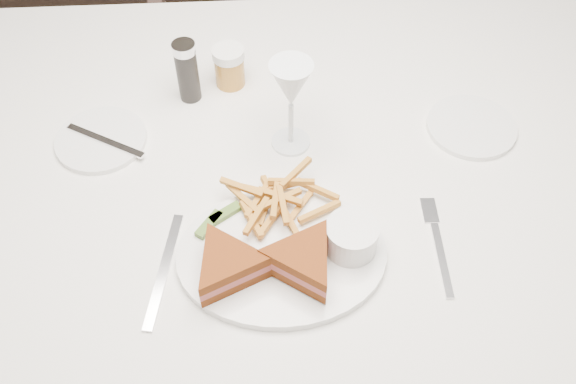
{
  "coord_description": "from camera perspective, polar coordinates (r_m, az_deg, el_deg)",
  "views": [
    {
      "loc": [
        -0.35,
        -0.86,
        1.57
      ],
      "look_at": [
        -0.28,
        -0.23,
        0.8
      ],
      "focal_mm": 40.0,
      "sensor_mm": 36.0,
      "label": 1
    }
  ],
  "objects": [
    {
      "name": "ground",
      "position": [
        1.83,
        8.17,
        -9.51
      ],
      "size": [
        5.0,
        5.0,
        0.0
      ],
      "primitive_type": "plane",
      "color": "black",
      "rests_on": "ground"
    },
    {
      "name": "table",
      "position": [
        1.38,
        -0.23,
        -9.58
      ],
      "size": [
        1.67,
        1.16,
        0.75
      ],
      "primitive_type": "cube",
      "rotation": [
        0.0,
        0.0,
        -0.05
      ],
      "color": "white",
      "rests_on": "ground"
    },
    {
      "name": "table_setting",
      "position": [
        1.01,
        -1.07,
        -0.24
      ],
      "size": [
        0.82,
        0.63,
        0.18
      ],
      "color": "white",
      "rests_on": "table"
    },
    {
      "name": "chair_far",
      "position": [
        1.95,
        -2.13,
        10.64
      ],
      "size": [
        0.66,
        0.63,
        0.63
      ],
      "primitive_type": "imported",
      "rotation": [
        0.0,
        0.0,
        3.24
      ],
      "color": "#46312B",
      "rests_on": "ground"
    }
  ]
}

